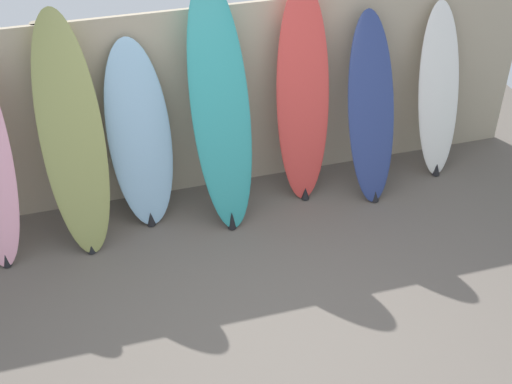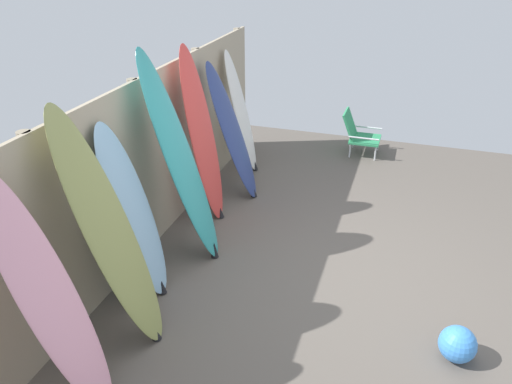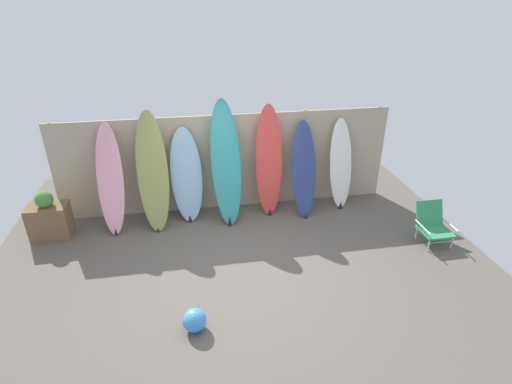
{
  "view_description": "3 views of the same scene",
  "coord_description": "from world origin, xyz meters",
  "px_view_note": "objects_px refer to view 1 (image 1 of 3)",
  "views": [
    {
      "loc": [
        -1.23,
        -3.59,
        4.05
      ],
      "look_at": [
        0.02,
        0.77,
        0.73
      ],
      "focal_mm": 50.0,
      "sensor_mm": 36.0,
      "label": 1
    },
    {
      "loc": [
        -4.01,
        -0.47,
        3.02
      ],
      "look_at": [
        -0.07,
        0.8,
        0.85
      ],
      "focal_mm": 35.0,
      "sensor_mm": 36.0,
      "label": 2
    },
    {
      "loc": [
        -0.64,
        -4.78,
        3.77
      ],
      "look_at": [
        0.32,
        0.74,
        0.89
      ],
      "focal_mm": 28.0,
      "sensor_mm": 36.0,
      "label": 3
    }
  ],
  "objects_px": {
    "surfboard_skyblue_2": "(140,137)",
    "surfboard_teal_3": "(221,110)",
    "surfboard_navy_5": "(371,110)",
    "surfboard_white_6": "(439,92)",
    "surfboard_red_4": "(303,98)",
    "surfboard_olive_1": "(72,138)"
  },
  "relations": [
    {
      "from": "surfboard_skyblue_2",
      "to": "surfboard_teal_3",
      "type": "relative_size",
      "value": 0.78
    },
    {
      "from": "surfboard_navy_5",
      "to": "surfboard_white_6",
      "type": "distance_m",
      "value": 0.77
    },
    {
      "from": "surfboard_navy_5",
      "to": "surfboard_white_6",
      "type": "bearing_deg",
      "value": 11.37
    },
    {
      "from": "surfboard_red_4",
      "to": "surfboard_white_6",
      "type": "xyz_separation_m",
      "value": [
        1.38,
        0.04,
        -0.17
      ]
    },
    {
      "from": "surfboard_teal_3",
      "to": "surfboard_navy_5",
      "type": "xyz_separation_m",
      "value": [
        1.4,
        -0.01,
        -0.22
      ]
    },
    {
      "from": "surfboard_olive_1",
      "to": "surfboard_white_6",
      "type": "relative_size",
      "value": 1.19
    },
    {
      "from": "surfboard_olive_1",
      "to": "surfboard_navy_5",
      "type": "height_order",
      "value": "surfboard_olive_1"
    },
    {
      "from": "surfboard_red_4",
      "to": "surfboard_navy_5",
      "type": "xyz_separation_m",
      "value": [
        0.62,
        -0.12,
        -0.16
      ]
    },
    {
      "from": "surfboard_olive_1",
      "to": "surfboard_red_4",
      "type": "height_order",
      "value": "surfboard_red_4"
    },
    {
      "from": "surfboard_teal_3",
      "to": "surfboard_red_4",
      "type": "bearing_deg",
      "value": 8.16
    },
    {
      "from": "surfboard_olive_1",
      "to": "surfboard_navy_5",
      "type": "bearing_deg",
      "value": -0.16
    },
    {
      "from": "surfboard_skyblue_2",
      "to": "surfboard_navy_5",
      "type": "distance_m",
      "value": 2.1
    },
    {
      "from": "surfboard_white_6",
      "to": "surfboard_skyblue_2",
      "type": "bearing_deg",
      "value": -179.89
    },
    {
      "from": "surfboard_skyblue_2",
      "to": "surfboard_white_6",
      "type": "distance_m",
      "value": 2.85
    },
    {
      "from": "surfboard_teal_3",
      "to": "surfboard_navy_5",
      "type": "bearing_deg",
      "value": -0.21
    },
    {
      "from": "surfboard_olive_1",
      "to": "surfboard_white_6",
      "type": "xyz_separation_m",
      "value": [
        3.4,
        0.15,
        -0.16
      ]
    },
    {
      "from": "surfboard_skyblue_2",
      "to": "surfboard_teal_3",
      "type": "height_order",
      "value": "surfboard_teal_3"
    },
    {
      "from": "surfboard_teal_3",
      "to": "surfboard_navy_5",
      "type": "relative_size",
      "value": 1.26
    },
    {
      "from": "surfboard_red_4",
      "to": "surfboard_teal_3",
      "type": "bearing_deg",
      "value": -171.84
    },
    {
      "from": "surfboard_olive_1",
      "to": "surfboard_skyblue_2",
      "type": "xyz_separation_m",
      "value": [
        0.55,
        0.14,
        -0.17
      ]
    },
    {
      "from": "surfboard_teal_3",
      "to": "surfboard_navy_5",
      "type": "distance_m",
      "value": 1.42
    },
    {
      "from": "surfboard_skyblue_2",
      "to": "surfboard_red_4",
      "type": "height_order",
      "value": "surfboard_red_4"
    }
  ]
}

